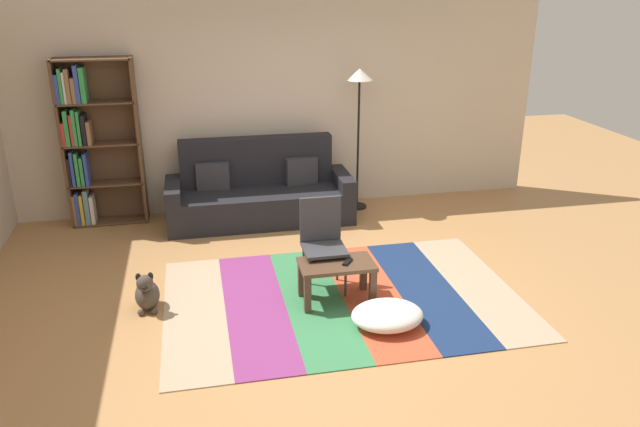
{
  "coord_description": "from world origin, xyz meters",
  "views": [
    {
      "loc": [
        -1.13,
        -5.22,
        2.85
      ],
      "look_at": [
        0.04,
        0.39,
        0.65
      ],
      "focal_mm": 34.59,
      "sensor_mm": 36.0,
      "label": 1
    }
  ],
  "objects_px": {
    "standing_lamp": "(359,93)",
    "tv_remote": "(347,262)",
    "couch": "(259,194)",
    "bookshelf": "(91,143)",
    "dog": "(147,293)",
    "folding_chair": "(322,236)",
    "pouf": "(387,315)",
    "coffee_table": "(337,271)"
  },
  "relations": [
    {
      "from": "standing_lamp",
      "to": "tv_remote",
      "type": "height_order",
      "value": "standing_lamp"
    },
    {
      "from": "standing_lamp",
      "to": "couch",
      "type": "bearing_deg",
      "value": -172.75
    },
    {
      "from": "bookshelf",
      "to": "dog",
      "type": "xyz_separation_m",
      "value": [
        0.68,
        -2.33,
        -0.86
      ]
    },
    {
      "from": "standing_lamp",
      "to": "folding_chair",
      "type": "distance_m",
      "value": 2.49
    },
    {
      "from": "couch",
      "to": "tv_remote",
      "type": "xyz_separation_m",
      "value": [
        0.55,
        -2.28,
        0.07
      ]
    },
    {
      "from": "bookshelf",
      "to": "standing_lamp",
      "type": "distance_m",
      "value": 3.29
    },
    {
      "from": "dog",
      "to": "standing_lamp",
      "type": "relative_size",
      "value": 0.22
    },
    {
      "from": "dog",
      "to": "couch",
      "type": "bearing_deg",
      "value": 58.15
    },
    {
      "from": "pouf",
      "to": "dog",
      "type": "distance_m",
      "value": 2.19
    },
    {
      "from": "couch",
      "to": "bookshelf",
      "type": "bearing_deg",
      "value": 171.73
    },
    {
      "from": "pouf",
      "to": "dog",
      "type": "xyz_separation_m",
      "value": [
        -2.06,
        0.74,
        0.05
      ]
    },
    {
      "from": "pouf",
      "to": "folding_chair",
      "type": "xyz_separation_m",
      "value": [
        -0.4,
        0.85,
        0.43
      ]
    },
    {
      "from": "couch",
      "to": "standing_lamp",
      "type": "distance_m",
      "value": 1.76
    },
    {
      "from": "bookshelf",
      "to": "tv_remote",
      "type": "distance_m",
      "value": 3.63
    },
    {
      "from": "couch",
      "to": "dog",
      "type": "distance_m",
      "value": 2.41
    },
    {
      "from": "tv_remote",
      "to": "dog",
      "type": "bearing_deg",
      "value": -150.85
    },
    {
      "from": "pouf",
      "to": "tv_remote",
      "type": "distance_m",
      "value": 0.63
    },
    {
      "from": "dog",
      "to": "standing_lamp",
      "type": "height_order",
      "value": "standing_lamp"
    },
    {
      "from": "coffee_table",
      "to": "tv_remote",
      "type": "height_order",
      "value": "tv_remote"
    },
    {
      "from": "couch",
      "to": "pouf",
      "type": "distance_m",
      "value": 2.9
    },
    {
      "from": "dog",
      "to": "pouf",
      "type": "bearing_deg",
      "value": -19.81
    },
    {
      "from": "pouf",
      "to": "tv_remote",
      "type": "height_order",
      "value": "tv_remote"
    },
    {
      "from": "standing_lamp",
      "to": "folding_chair",
      "type": "xyz_separation_m",
      "value": [
        -0.91,
        -2.1,
        -0.98
      ]
    },
    {
      "from": "coffee_table",
      "to": "dog",
      "type": "relative_size",
      "value": 1.74
    },
    {
      "from": "dog",
      "to": "folding_chair",
      "type": "xyz_separation_m",
      "value": [
        1.66,
        0.11,
        0.37
      ]
    },
    {
      "from": "pouf",
      "to": "tv_remote",
      "type": "xyz_separation_m",
      "value": [
        -0.23,
        0.51,
        0.3
      ]
    },
    {
      "from": "dog",
      "to": "tv_remote",
      "type": "distance_m",
      "value": 1.85
    },
    {
      "from": "pouf",
      "to": "standing_lamp",
      "type": "distance_m",
      "value": 3.31
    },
    {
      "from": "couch",
      "to": "folding_chair",
      "type": "relative_size",
      "value": 2.51
    },
    {
      "from": "couch",
      "to": "coffee_table",
      "type": "relative_size",
      "value": 3.28
    },
    {
      "from": "standing_lamp",
      "to": "coffee_table",
      "type": "bearing_deg",
      "value": -109.28
    },
    {
      "from": "standing_lamp",
      "to": "tv_remote",
      "type": "bearing_deg",
      "value": -107.07
    },
    {
      "from": "folding_chair",
      "to": "coffee_table",
      "type": "bearing_deg",
      "value": -37.57
    },
    {
      "from": "bookshelf",
      "to": "pouf",
      "type": "bearing_deg",
      "value": -48.31
    },
    {
      "from": "couch",
      "to": "dog",
      "type": "xyz_separation_m",
      "value": [
        -1.27,
        -2.04,
        -0.18
      ]
    },
    {
      "from": "bookshelf",
      "to": "tv_remote",
      "type": "xyz_separation_m",
      "value": [
        2.5,
        -2.56,
        -0.61
      ]
    },
    {
      "from": "pouf",
      "to": "standing_lamp",
      "type": "xyz_separation_m",
      "value": [
        0.52,
        2.95,
        1.4
      ]
    },
    {
      "from": "coffee_table",
      "to": "pouf",
      "type": "height_order",
      "value": "coffee_table"
    },
    {
      "from": "dog",
      "to": "standing_lamp",
      "type": "xyz_separation_m",
      "value": [
        2.57,
        2.21,
        1.35
      ]
    },
    {
      "from": "tv_remote",
      "to": "coffee_table",
      "type": "bearing_deg",
      "value": -157.32
    },
    {
      "from": "bookshelf",
      "to": "coffee_table",
      "type": "xyz_separation_m",
      "value": [
        2.4,
        -2.54,
        -0.7
      ]
    },
    {
      "from": "standing_lamp",
      "to": "bookshelf",
      "type": "bearing_deg",
      "value": 177.94
    }
  ]
}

